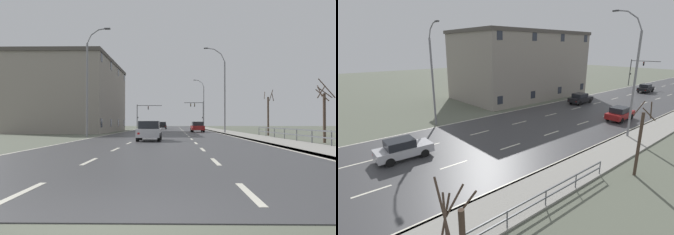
# 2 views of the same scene
# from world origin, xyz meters

# --- Properties ---
(ground_plane) EXTENTS (160.00, 160.00, 0.12)m
(ground_plane) POSITION_xyz_m (0.00, 48.00, -0.06)
(ground_plane) COLOR #5B6051
(road_asphalt_strip) EXTENTS (14.00, 120.00, 0.03)m
(road_asphalt_strip) POSITION_xyz_m (0.00, 60.00, 0.01)
(road_asphalt_strip) COLOR #3D3D3F
(road_asphalt_strip) RESTS_ON ground
(street_lamp_midground) EXTENTS (2.88, 0.24, 11.50)m
(street_lamp_midground) POSITION_xyz_m (7.41, 39.13, 5.59)
(street_lamp_midground) COLOR slate
(street_lamp_midground) RESTS_ON ground
(street_lamp_left_bank) EXTENTS (2.34, 0.24, 10.65)m
(street_lamp_left_bank) POSITION_xyz_m (-7.46, 26.82, 5.23)
(street_lamp_left_bank) COLOR slate
(street_lamp_left_bank) RESTS_ON ground
(traffic_signal_left) EXTENTS (5.94, 0.36, 5.70)m
(traffic_signal_left) POSITION_xyz_m (-6.72, 72.85, 3.84)
(traffic_signal_left) COLOR #38383A
(traffic_signal_left) RESTS_ON ground
(car_distant) EXTENTS (1.99, 4.18, 1.57)m
(car_distant) POSITION_xyz_m (-1.72, 66.42, 0.80)
(car_distant) COLOR black
(car_distant) RESTS_ON ground
(car_near_left) EXTENTS (1.94, 4.15, 1.57)m
(car_near_left) POSITION_xyz_m (4.31, 44.16, 0.80)
(car_near_left) COLOR maroon
(car_near_left) RESTS_ON ground
(car_mid_centre) EXTENTS (1.85, 4.11, 1.57)m
(car_mid_centre) POSITION_xyz_m (-1.14, 21.21, 0.80)
(car_mid_centre) COLOR #B7B7BC
(car_mid_centre) RESTS_ON ground
(car_near_right) EXTENTS (1.88, 4.12, 1.57)m
(car_near_right) POSITION_xyz_m (-3.86, 48.34, 0.80)
(car_near_right) COLOR black
(car_near_right) RESTS_ON ground
(brick_building) EXTENTS (12.67, 21.70, 10.76)m
(brick_building) POSITION_xyz_m (-14.53, 45.80, 5.39)
(brick_building) COLOR gray
(brick_building) RESTS_ON ground
(bare_tree_mid) EXTENTS (1.21, 1.29, 5.12)m
(bare_tree_mid) POSITION_xyz_m (11.36, 32.13, 2.38)
(bare_tree_mid) COLOR #423328
(bare_tree_mid) RESTS_ON ground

